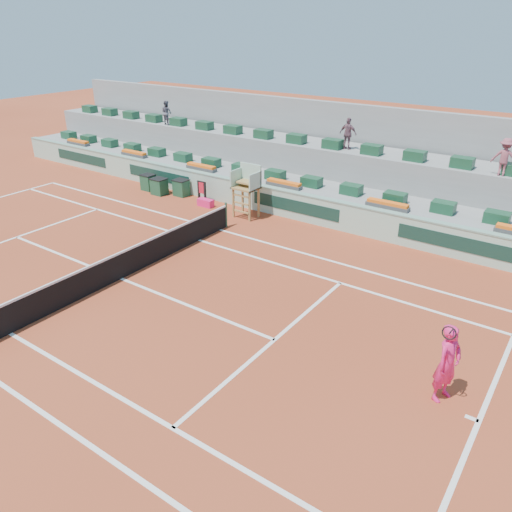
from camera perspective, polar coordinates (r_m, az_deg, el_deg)
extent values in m
plane|color=maroon|center=(18.02, -15.17, -2.53)|extent=(90.00, 90.00, 0.00)
cube|color=gray|center=(25.31, 3.31, 7.94)|extent=(36.00, 4.00, 1.20)
cube|color=gray|center=(26.44, 5.22, 10.21)|extent=(36.00, 2.40, 2.60)
cube|color=gray|center=(27.59, 7.01, 12.69)|extent=(36.00, 0.40, 4.40)
cube|color=#F6206B|center=(24.33, -5.78, 6.08)|extent=(0.81, 0.36, 0.36)
imported|color=#52525F|center=(30.69, -10.18, 15.83)|extent=(0.73, 0.60, 1.36)
imported|color=#774F5B|center=(24.49, 10.48, 13.58)|extent=(0.87, 0.38, 1.47)
imported|color=#964B56|center=(22.04, 26.53, 10.09)|extent=(1.00, 0.64, 1.47)
cube|color=white|center=(12.82, 24.11, -16.86)|extent=(0.12, 10.97, 0.01)
cube|color=white|center=(21.52, -4.15, 3.01)|extent=(23.77, 0.12, 0.01)
cube|color=white|center=(16.14, -26.28, -7.94)|extent=(23.77, 0.12, 0.01)
cube|color=white|center=(20.56, -6.55, 1.82)|extent=(23.77, 0.12, 0.01)
cube|color=white|center=(22.98, -25.66, 1.96)|extent=(0.12, 8.23, 0.01)
cube|color=white|center=(14.26, 2.14, -9.55)|extent=(0.12, 8.23, 0.01)
cube|color=white|center=(18.02, -15.17, -2.51)|extent=(12.80, 0.12, 0.01)
cube|color=white|center=(12.83, 23.44, -16.67)|extent=(0.30, 0.12, 0.01)
cube|color=black|center=(17.82, -15.33, -1.22)|extent=(0.03, 11.87, 0.92)
cube|color=silver|center=(17.61, -15.51, 0.22)|extent=(0.06, 11.87, 0.07)
cylinder|color=#1F4A32|center=(21.64, -3.44, 4.72)|extent=(0.10, 0.10, 1.10)
cube|color=#A1CBB3|center=(23.56, 0.44, 6.64)|extent=(36.00, 0.30, 1.20)
cube|color=gray|center=(23.37, 0.45, 8.10)|extent=(36.00, 0.34, 0.06)
cube|color=#12342A|center=(32.37, -19.35, 10.53)|extent=(4.40, 0.02, 0.56)
cube|color=#12342A|center=(27.49, -11.10, 9.03)|extent=(4.40, 0.02, 0.56)
cube|color=#12342A|center=(22.40, 4.44, 5.69)|extent=(4.40, 0.02, 0.56)
cube|color=#12342A|center=(20.03, 21.84, 1.42)|extent=(4.40, 0.02, 0.56)
cube|color=olive|center=(22.68, -2.60, 6.06)|extent=(0.08, 0.08, 1.35)
cube|color=olive|center=(22.17, -0.74, 5.63)|extent=(0.08, 0.08, 1.35)
cube|color=olive|center=(23.21, -1.54, 6.53)|extent=(0.08, 0.08, 1.35)
cube|color=olive|center=(22.71, 0.30, 6.11)|extent=(0.08, 0.08, 1.35)
cube|color=olive|center=(22.47, -1.17, 7.81)|extent=(1.10, 0.90, 0.08)
cube|color=#A1CBB3|center=(22.61, -0.60, 9.28)|extent=(1.10, 0.08, 1.00)
cube|color=#A1CBB3|center=(22.66, -2.25, 8.90)|extent=(0.06, 0.90, 0.80)
cube|color=#A1CBB3|center=(22.07, -0.07, 8.47)|extent=(0.06, 0.90, 0.80)
cube|color=olive|center=(22.47, -1.02, 8.46)|extent=(0.80, 0.60, 0.08)
cube|color=olive|center=(22.54, -1.67, 5.07)|extent=(0.90, 0.08, 0.06)
cube|color=olive|center=(22.40, -1.68, 6.03)|extent=(0.90, 0.08, 0.06)
cube|color=olive|center=(22.29, -1.69, 6.88)|extent=(0.90, 0.08, 0.06)
cube|color=#16442A|center=(35.43, -20.61, 12.82)|extent=(0.90, 0.60, 0.44)
cube|color=#16442A|center=(33.83, -18.59, 12.58)|extent=(0.90, 0.60, 0.44)
cube|color=#16442A|center=(32.27, -16.37, 12.30)|extent=(0.90, 0.60, 0.44)
cube|color=#16442A|center=(30.77, -13.94, 11.98)|extent=(0.90, 0.60, 0.44)
cube|color=#16442A|center=(29.32, -11.27, 11.59)|extent=(0.90, 0.60, 0.44)
cube|color=#16442A|center=(27.95, -8.35, 11.14)|extent=(0.90, 0.60, 0.44)
cube|color=#16442A|center=(26.65, -5.13, 10.61)|extent=(0.90, 0.60, 0.44)
cube|color=#16442A|center=(25.45, -1.62, 9.99)|extent=(0.90, 0.60, 0.44)
cube|color=#16442A|center=(24.35, 2.21, 9.27)|extent=(0.90, 0.60, 0.44)
cube|color=#16442A|center=(23.37, 6.37, 8.44)|extent=(0.90, 0.60, 0.44)
cube|color=#16442A|center=(22.52, 10.84, 7.49)|extent=(0.90, 0.60, 0.44)
cube|color=#16442A|center=(21.83, 15.60, 6.43)|extent=(0.90, 0.60, 0.44)
cube|color=#16442A|center=(21.30, 20.62, 5.25)|extent=(0.90, 0.60, 0.44)
cube|color=#16442A|center=(20.95, 25.83, 3.99)|extent=(0.90, 0.60, 0.44)
cube|color=#16442A|center=(36.28, -18.47, 15.66)|extent=(0.90, 0.60, 0.44)
cube|color=#16442A|center=(34.72, -16.37, 15.54)|extent=(0.90, 0.60, 0.44)
cube|color=#16442A|center=(33.21, -14.09, 15.38)|extent=(0.90, 0.60, 0.44)
cube|color=#16442A|center=(31.75, -11.59, 15.18)|extent=(0.90, 0.60, 0.44)
cube|color=#16442A|center=(30.35, -8.87, 14.93)|extent=(0.90, 0.60, 0.44)
cube|color=#16442A|center=(29.03, -5.90, 14.63)|extent=(0.90, 0.60, 0.44)
cube|color=#16442A|center=(27.78, -2.66, 14.25)|extent=(0.90, 0.60, 0.44)
cube|color=#16442A|center=(26.63, 0.85, 13.78)|extent=(0.90, 0.60, 0.44)
cube|color=#16442A|center=(25.58, 4.65, 13.23)|extent=(0.90, 0.60, 0.44)
cube|color=#16442A|center=(24.65, 8.74, 12.56)|extent=(0.90, 0.60, 0.44)
cube|color=#16442A|center=(23.85, 13.10, 11.78)|extent=(0.90, 0.60, 0.44)
cube|color=#16442A|center=(23.19, 17.71, 10.87)|extent=(0.90, 0.60, 0.44)
cube|color=#16442A|center=(22.70, 22.52, 9.85)|extent=(0.90, 0.60, 0.44)
cube|color=#474747|center=(33.40, -19.65, 12.03)|extent=(1.80, 0.36, 0.16)
cube|color=orange|center=(33.37, -19.69, 12.27)|extent=(1.70, 0.32, 0.12)
cube|color=#474747|center=(29.55, -13.76, 11.18)|extent=(1.80, 0.36, 0.16)
cube|color=orange|center=(29.52, -13.78, 11.45)|extent=(1.70, 0.32, 0.12)
cube|color=#474747|center=(26.11, -6.26, 9.93)|extent=(1.80, 0.36, 0.16)
cube|color=orange|center=(26.07, -6.28, 10.22)|extent=(1.70, 0.32, 0.12)
cube|color=#474747|center=(23.23, 3.20, 8.09)|extent=(1.80, 0.36, 0.16)
cube|color=orange|center=(23.19, 3.21, 8.42)|extent=(1.70, 0.32, 0.12)
cube|color=#474747|center=(21.16, 14.79, 5.52)|extent=(1.80, 0.36, 0.16)
cube|color=orange|center=(21.11, 14.83, 5.88)|extent=(1.70, 0.32, 0.12)
cube|color=#17472D|center=(25.98, -8.54, 7.69)|extent=(0.69, 0.59, 0.80)
cube|color=black|center=(25.86, -8.60, 8.58)|extent=(0.73, 0.63, 0.04)
cube|color=#17472D|center=(26.37, -11.01, 7.78)|extent=(0.72, 0.62, 0.80)
cube|color=black|center=(26.25, -11.08, 8.65)|extent=(0.77, 0.66, 0.04)
cube|color=#17472D|center=(27.19, -12.22, 8.20)|extent=(0.65, 0.56, 0.80)
cube|color=black|center=(27.07, -12.30, 9.05)|extent=(0.69, 0.60, 0.04)
cube|color=black|center=(25.07, -6.55, 7.40)|extent=(0.09, 0.09, 1.00)
cube|color=black|center=(24.81, -5.85, 7.24)|extent=(0.09, 0.09, 1.00)
cube|color=black|center=(24.79, -6.25, 8.42)|extent=(0.53, 0.07, 0.06)
cube|color=red|center=(24.86, -6.25, 7.75)|extent=(0.39, 0.04, 0.56)
imported|color=#F6206B|center=(12.56, 21.04, -11.37)|extent=(0.69, 0.85, 1.99)
cylinder|color=black|center=(11.74, 21.44, -7.98)|extent=(0.03, 0.35, 0.09)
torus|color=black|center=(11.52, 21.20, -8.21)|extent=(0.31, 0.08, 0.31)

